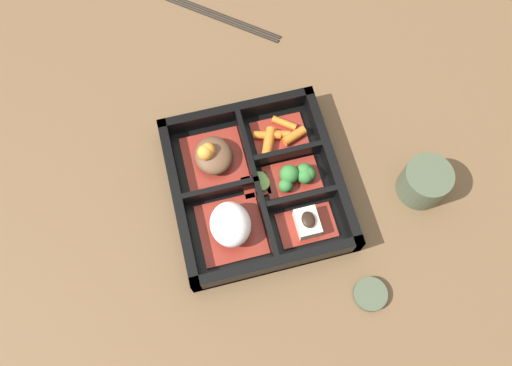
{
  "coord_description": "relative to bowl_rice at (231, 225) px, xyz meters",
  "views": [
    {
      "loc": [
        -0.26,
        0.07,
        0.72
      ],
      "look_at": [
        0.0,
        0.0,
        0.03
      ],
      "focal_mm": 35.0,
      "sensor_mm": 36.0,
      "label": 1
    }
  ],
  "objects": [
    {
      "name": "bento_base",
      "position": [
        0.06,
        -0.05,
        -0.03
      ],
      "size": [
        0.26,
        0.25,
        0.01
      ],
      "color": "black",
      "rests_on": "ground_plane"
    },
    {
      "name": "sauce_dish",
      "position": [
        -0.14,
        -0.17,
        -0.03
      ],
      "size": [
        0.05,
        0.05,
        0.01
      ],
      "color": "#424C38",
      "rests_on": "ground_plane"
    },
    {
      "name": "bowl_rice",
      "position": [
        0.0,
        0.0,
        0.0
      ],
      "size": [
        0.1,
        0.09,
        0.06
      ],
      "color": "maroon",
      "rests_on": "bento_base"
    },
    {
      "name": "bowl_tofu",
      "position": [
        -0.02,
        -0.11,
        -0.01
      ],
      "size": [
        0.05,
        0.08,
        0.04
      ],
      "color": "maroon",
      "rests_on": "bento_base"
    },
    {
      "name": "bowl_carrots",
      "position": [
        0.13,
        -0.11,
        -0.02
      ],
      "size": [
        0.07,
        0.08,
        0.02
      ],
      "color": "maroon",
      "rests_on": "bento_base"
    },
    {
      "name": "bowl_stew",
      "position": [
        0.12,
        0.0,
        -0.01
      ],
      "size": [
        0.1,
        0.09,
        0.05
      ],
      "color": "maroon",
      "rests_on": "bento_base"
    },
    {
      "name": "bento_rim",
      "position": [
        0.06,
        -0.05,
        -0.01
      ],
      "size": [
        0.26,
        0.25,
        0.04
      ],
      "color": "black",
      "rests_on": "ground_plane"
    },
    {
      "name": "chopsticks",
      "position": [
        0.39,
        -0.07,
        -0.03
      ],
      "size": [
        0.16,
        0.19,
        0.01
      ],
      "color": "black",
      "rests_on": "ground_plane"
    },
    {
      "name": "ground_plane",
      "position": [
        0.06,
        -0.05,
        -0.04
      ],
      "size": [
        3.0,
        3.0,
        0.0
      ],
      "primitive_type": "plane",
      "color": "brown"
    },
    {
      "name": "tea_cup",
      "position": [
        -0.0,
        -0.29,
        -0.0
      ],
      "size": [
        0.07,
        0.07,
        0.06
      ],
      "color": "#424C38",
      "rests_on": "ground_plane"
    },
    {
      "name": "bowl_pickles",
      "position": [
        0.06,
        -0.06,
        -0.02
      ],
      "size": [
        0.04,
        0.04,
        0.01
      ],
      "color": "maroon",
      "rests_on": "bento_base"
    },
    {
      "name": "bowl_greens",
      "position": [
        0.05,
        -0.12,
        -0.01
      ],
      "size": [
        0.05,
        0.08,
        0.03
      ],
      "color": "maroon",
      "rests_on": "bento_base"
    }
  ]
}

